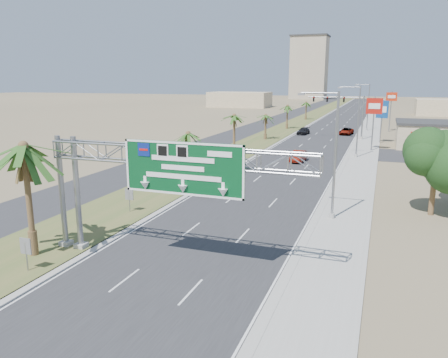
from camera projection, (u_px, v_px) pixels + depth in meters
road at (341, 121)px, 117.81m from camera, size 12.00×300.00×0.02m
sidewalk_right at (374, 122)px, 114.97m from camera, size 4.00×300.00×0.10m
median_grass at (304, 120)px, 121.13m from camera, size 7.00×300.00×0.12m
opposing_road at (279, 119)px, 123.48m from camera, size 8.00×300.00×0.02m
sign_gantry at (161, 164)px, 25.12m from camera, size 16.75×1.24×7.50m
palm_near at (23, 147)px, 25.87m from camera, size 5.70×5.70×8.35m
palm_row_b at (188, 134)px, 48.42m from camera, size 3.99×3.99×5.95m
palm_row_c at (234, 116)px, 62.91m from camera, size 3.99×3.99×6.75m
palm_row_d at (266, 116)px, 79.68m from camera, size 3.99×3.99×5.45m
palm_row_e at (287, 106)px, 96.94m from camera, size 3.99×3.99×6.15m
palm_row_f at (306, 103)px, 119.94m from camera, size 3.99×3.99×5.75m
streetlight_near at (332, 161)px, 33.70m from camera, size 3.27×0.44×10.00m
streetlight_mid at (357, 125)px, 61.19m from camera, size 3.27×0.44×10.00m
streetlight_far at (367, 109)px, 94.18m from camera, size 3.27×0.44×10.00m
signal_mast at (351, 113)px, 80.17m from camera, size 10.28×0.71×8.00m
oak_near at (436, 160)px, 34.83m from camera, size 4.50×4.50×6.80m
median_signback_a at (26, 249)px, 24.79m from camera, size 0.75×0.08×2.08m
median_signback_b at (129, 196)px, 36.02m from camera, size 0.75×0.08×2.08m
tower_distant at (309, 68)px, 252.89m from camera, size 20.00×16.00×35.00m
building_distant_left at (240, 100)px, 177.97m from camera, size 24.00×14.00×6.00m
car_left_lane at (213, 185)px, 42.80m from camera, size 1.83×4.34×1.47m
car_mid_lane at (298, 156)px, 58.91m from camera, size 1.72×4.53×1.48m
car_right_lane at (346, 131)px, 88.05m from camera, size 2.80×5.09×1.35m
car_far at (303, 131)px, 88.51m from camera, size 2.29×4.70×1.32m
pole_sign_red_near at (374, 109)px, 66.66m from camera, size 2.41×0.45×8.32m
pole_sign_blue at (382, 111)px, 75.45m from camera, size 2.02×0.64×7.55m
pole_sign_red_far at (391, 100)px, 92.09m from camera, size 2.21×0.77×8.47m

